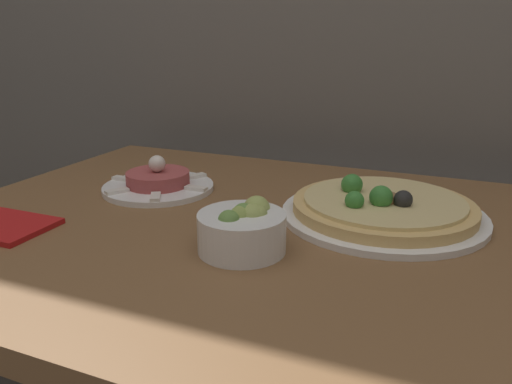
{
  "coord_description": "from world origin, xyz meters",
  "views": [
    {
      "loc": [
        0.22,
        -0.27,
        1.03
      ],
      "look_at": [
        -0.07,
        0.41,
        0.79
      ],
      "focal_mm": 35.0,
      "sensor_mm": 36.0,
      "label": 1
    }
  ],
  "objects": [
    {
      "name": "pizza_plate",
      "position": [
        0.12,
        0.48,
        0.77
      ],
      "size": [
        0.31,
        0.31,
        0.06
      ],
      "color": "white",
      "rests_on": "dining_table"
    },
    {
      "name": "dining_table",
      "position": [
        0.0,
        0.38,
        0.64
      ],
      "size": [
        1.12,
        0.75,
        0.75
      ],
      "color": "brown",
      "rests_on": "ground_plane"
    },
    {
      "name": "small_bowl",
      "position": [
        -0.03,
        0.28,
        0.78
      ],
      "size": [
        0.12,
        0.12,
        0.07
      ],
      "color": "white",
      "rests_on": "dining_table"
    },
    {
      "name": "tartare_plate",
      "position": [
        -0.28,
        0.46,
        0.77
      ],
      "size": [
        0.2,
        0.2,
        0.07
      ],
      "color": "white",
      "rests_on": "dining_table"
    }
  ]
}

